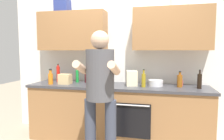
{
  "coord_description": "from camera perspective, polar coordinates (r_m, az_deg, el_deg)",
  "views": [
    {
      "loc": [
        0.65,
        -3.15,
        1.44
      ],
      "look_at": [
        -0.06,
        -0.1,
        1.15
      ],
      "focal_mm": 33.0,
      "sensor_mm": 36.0,
      "label": 1
    }
  ],
  "objects": [
    {
      "name": "ground_plane",
      "position": [
        3.53,
        1.38,
        -18.82
      ],
      "size": [
        12.0,
        12.0,
        0.0
      ],
      "primitive_type": "plane",
      "color": "gray"
    },
    {
      "name": "back_wall_unit",
      "position": [
        3.48,
        2.31,
        6.23
      ],
      "size": [
        4.0,
        0.38,
        2.5
      ],
      "color": "silver",
      "rests_on": "ground"
    },
    {
      "name": "counter",
      "position": [
        3.36,
        1.41,
        -11.79
      ],
      "size": [
        2.84,
        0.67,
        0.9
      ],
      "color": "olive",
      "rests_on": "ground"
    },
    {
      "name": "person_standing",
      "position": [
        2.5,
        -3.33,
        -5.04
      ],
      "size": [
        0.49,
        0.45,
        1.68
      ],
      "color": "#383D4C",
      "rests_on": "ground"
    },
    {
      "name": "bottle_hotsauce",
      "position": [
        3.71,
        -14.68,
        -1.06
      ],
      "size": [
        0.06,
        0.06,
        0.31
      ],
      "color": "red",
      "rests_on": "counter"
    },
    {
      "name": "bottle_syrup",
      "position": [
        3.24,
        18.26,
        -2.8
      ],
      "size": [
        0.08,
        0.08,
        0.24
      ],
      "color": "#8C4C14",
      "rests_on": "counter"
    },
    {
      "name": "bottle_juice",
      "position": [
        3.48,
        -16.66,
        -2.14
      ],
      "size": [
        0.08,
        0.08,
        0.25
      ],
      "color": "orange",
      "rests_on": "counter"
    },
    {
      "name": "bottle_soy",
      "position": [
        3.22,
        23.09,
        -2.81
      ],
      "size": [
        0.06,
        0.06,
        0.27
      ],
      "color": "black",
      "rests_on": "counter"
    },
    {
      "name": "bottle_oil",
      "position": [
        3.12,
        8.75,
        -2.74
      ],
      "size": [
        0.06,
        0.06,
        0.27
      ],
      "color": "olive",
      "rests_on": "counter"
    },
    {
      "name": "bottle_soda",
      "position": [
        3.59,
        -9.61,
        -1.6
      ],
      "size": [
        0.05,
        0.05,
        0.27
      ],
      "color": "#198C33",
      "rests_on": "counter"
    },
    {
      "name": "bottle_wine",
      "position": [
        3.55,
        -7.14,
        -2.1
      ],
      "size": [
        0.06,
        0.06,
        0.2
      ],
      "color": "#471419",
      "rests_on": "counter"
    },
    {
      "name": "cup_stoneware",
      "position": [
        3.19,
        -0.81,
        -3.71
      ],
      "size": [
        0.09,
        0.09,
        0.08
      ],
      "primitive_type": "cylinder",
      "color": "slate",
      "rests_on": "counter"
    },
    {
      "name": "cup_coffee",
      "position": [
        3.23,
        -2.83,
        -3.56
      ],
      "size": [
        0.07,
        0.07,
        0.09
      ],
      "primitive_type": "cylinder",
      "color": "white",
      "rests_on": "counter"
    },
    {
      "name": "cup_ceramic",
      "position": [
        3.39,
        18.38,
        -3.42
      ],
      "size": [
        0.09,
        0.09,
        0.09
      ],
      "primitive_type": "cylinder",
      "color": "#BF4C47",
      "rests_on": "counter"
    },
    {
      "name": "mixing_bowl",
      "position": [
        3.26,
        11.98,
        -3.54
      ],
      "size": [
        0.23,
        0.23,
        0.09
      ],
      "primitive_type": "cylinder",
      "color": "silver",
      "rests_on": "counter"
    },
    {
      "name": "grocery_bag_rice",
      "position": [
        3.22,
        5.48,
        -2.29
      ],
      "size": [
        0.2,
        0.21,
        0.23
      ],
      "primitive_type": "cube",
      "rotation": [
        0.0,
        0.0,
        0.25
      ],
      "color": "beige",
      "rests_on": "counter"
    },
    {
      "name": "grocery_bag_bread",
      "position": [
        3.45,
        -12.87,
        -2.45
      ],
      "size": [
        0.2,
        0.15,
        0.16
      ],
      "primitive_type": "cube",
      "rotation": [
        0.0,
        0.0,
        -0.03
      ],
      "color": "tan",
      "rests_on": "counter"
    }
  ]
}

